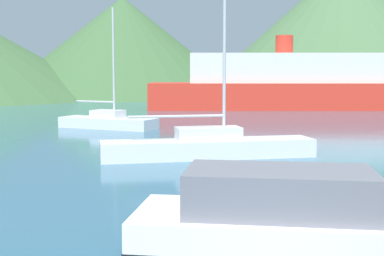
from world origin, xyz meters
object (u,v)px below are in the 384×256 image
motorboat_near (346,228)px  sailboat_middle (108,121)px  ferry_distant (284,85)px  sailboat_inner (208,145)px

motorboat_near → sailboat_middle: bearing=117.4°
sailboat_middle → ferry_distant: sailboat_middle is taller
sailboat_inner → sailboat_middle: size_ratio=1.23×
motorboat_near → ferry_distant: (10.00, 37.33, 1.65)m
sailboat_inner → sailboat_middle: 11.98m
motorboat_near → sailboat_inner: (-0.76, 10.90, -0.01)m
ferry_distant → sailboat_middle: bearing=-127.4°
sailboat_inner → sailboat_middle: sailboat_inner is taller
motorboat_near → sailboat_inner: sailboat_inner is taller
motorboat_near → sailboat_inner: bearing=109.0°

